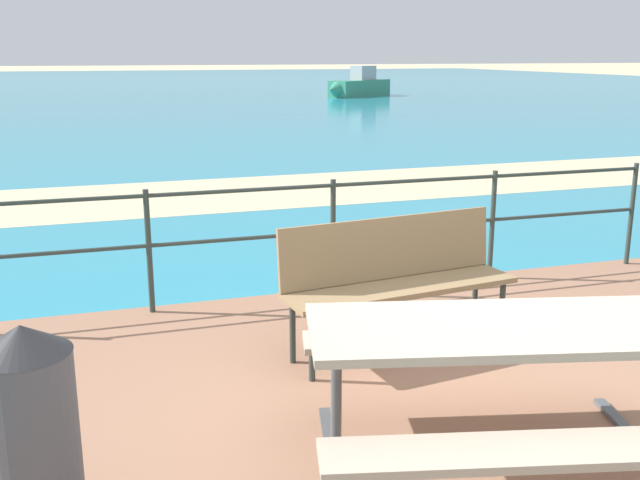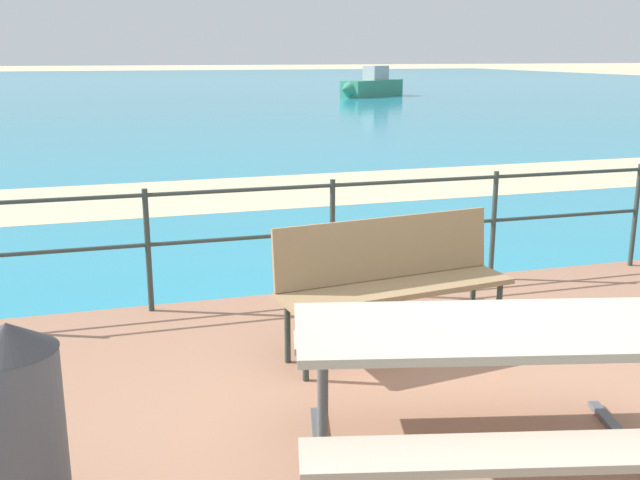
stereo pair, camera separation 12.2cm
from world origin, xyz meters
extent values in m
plane|color=beige|center=(0.00, 0.00, 0.00)|extent=(240.00, 240.00, 0.00)
cube|color=#996B51|center=(0.00, 0.00, 0.03)|extent=(6.40, 5.20, 0.06)
cube|color=teal|center=(0.00, 40.00, 0.01)|extent=(90.00, 90.00, 0.01)
cube|color=beige|center=(0.00, 7.42, 0.01)|extent=(54.04, 3.51, 0.01)
cube|color=tan|center=(-0.10, -0.36, 0.81)|extent=(1.93, 1.09, 0.04)
cube|color=tan|center=(-0.24, -0.91, 0.53)|extent=(1.83, 0.68, 0.04)
cube|color=tan|center=(0.03, 0.20, 0.53)|extent=(1.83, 0.68, 0.04)
cylinder|color=#4C5156|center=(-0.87, -0.17, 0.44)|extent=(0.06, 0.06, 0.75)
cube|color=#8C704C|center=(0.04, 1.17, 0.52)|extent=(1.63, 0.61, 0.04)
cube|color=#8C704C|center=(0.01, 1.35, 0.74)|extent=(1.59, 0.28, 0.41)
cylinder|color=#2D3833|center=(-0.65, 0.92, 0.29)|extent=(0.04, 0.04, 0.46)
cylinder|color=#2D3833|center=(-0.69, 1.22, 0.29)|extent=(0.04, 0.04, 0.46)
cylinder|color=#2D3833|center=(0.77, 1.11, 0.29)|extent=(0.04, 0.04, 0.46)
cylinder|color=#2D3833|center=(0.73, 1.41, 0.29)|extent=(0.04, 0.04, 0.46)
cylinder|color=#2D3833|center=(-1.48, 2.47, 0.54)|extent=(0.04, 0.04, 0.96)
cylinder|color=#2D3833|center=(0.00, 2.47, 0.54)|extent=(0.04, 0.04, 0.96)
cylinder|color=#2D3833|center=(1.48, 2.47, 0.54)|extent=(0.04, 0.04, 0.96)
cylinder|color=#2D3833|center=(2.95, 2.47, 0.54)|extent=(0.04, 0.04, 0.96)
cylinder|color=#2D3833|center=(0.00, 2.47, 0.97)|extent=(5.90, 0.03, 0.03)
cylinder|color=#2D3833|center=(0.00, 2.47, 0.59)|extent=(5.90, 0.03, 0.03)
cylinder|color=#4C4C51|center=(-2.17, -0.04, 0.45)|extent=(0.39, 0.39, 0.77)
cone|color=#262628|center=(-2.17, -0.04, 0.89)|extent=(0.40, 0.40, 0.12)
cube|color=#338466|center=(10.49, 29.78, 0.39)|extent=(3.57, 2.87, 0.75)
cube|color=#A5A8AD|center=(10.72, 29.94, 1.08)|extent=(1.36, 1.22, 0.65)
cone|color=#338466|center=(8.78, 28.63, 0.39)|extent=(0.79, 0.84, 0.68)
camera|label=1|loc=(-1.85, -3.03, 2.01)|focal=41.09mm
camera|label=2|loc=(-1.74, -3.07, 2.01)|focal=41.09mm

